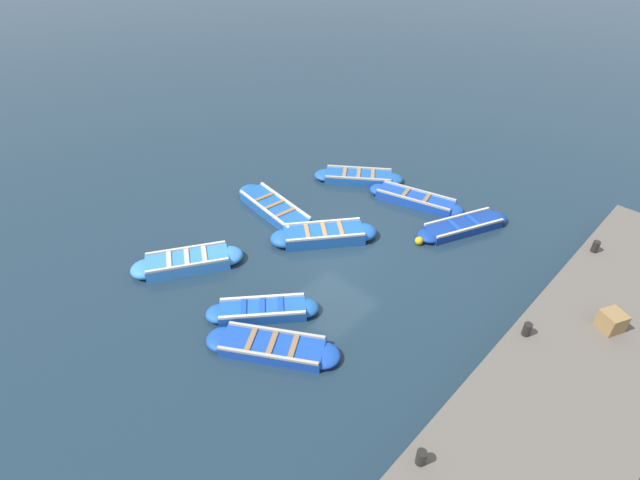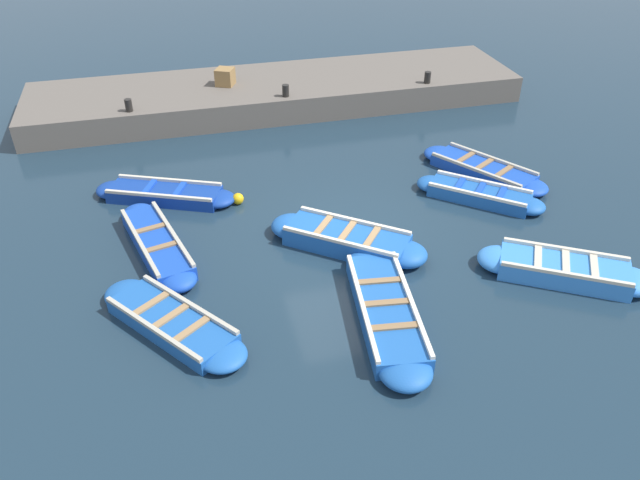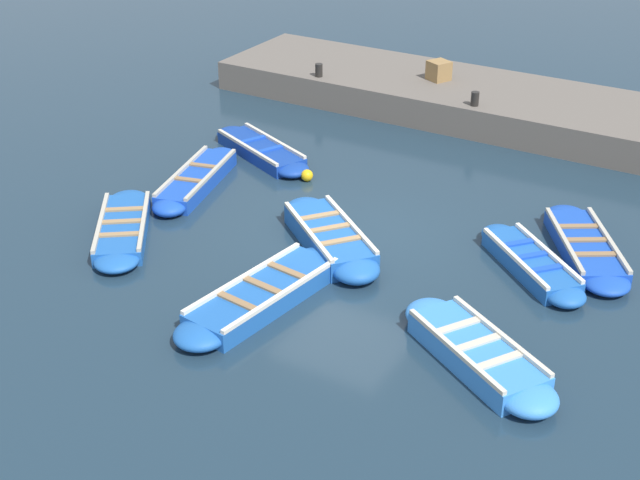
# 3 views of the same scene
# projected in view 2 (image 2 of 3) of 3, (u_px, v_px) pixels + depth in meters

# --- Properties ---
(ground_plane) EXTENTS (120.00, 120.00, 0.00)m
(ground_plane) POSITION_uv_depth(u_px,v_px,m) (346.00, 234.00, 13.76)
(ground_plane) COLOR #1C303F
(boat_near_quay) EXTENTS (3.62, 1.58, 0.39)m
(boat_near_quay) POSITION_uv_depth(u_px,v_px,m) (157.00, 244.00, 13.13)
(boat_near_quay) COLOR #1947B7
(boat_near_quay) RESTS_ON ground
(boat_drifting) EXTENTS (4.03, 1.40, 0.41)m
(boat_drifting) POSITION_uv_depth(u_px,v_px,m) (386.00, 310.00, 11.35)
(boat_drifting) COLOR #1E59AD
(boat_drifting) RESTS_ON ground
(boat_alongside) EXTENTS (3.42, 2.58, 0.35)m
(boat_alongside) POSITION_uv_depth(u_px,v_px,m) (483.00, 170.00, 15.93)
(boat_alongside) COLOR #1947B7
(boat_alongside) RESTS_ON ground
(boat_inner_gap) EXTENTS (2.87, 3.29, 0.46)m
(boat_inner_gap) POSITION_uv_depth(u_px,v_px,m) (347.00, 240.00, 13.20)
(boat_inner_gap) COLOR #1E59AD
(boat_inner_gap) RESTS_ON ground
(boat_tucked) EXTENTS (2.56, 2.79, 0.37)m
(boat_tucked) POSITION_uv_depth(u_px,v_px,m) (479.00, 194.00, 14.87)
(boat_tucked) COLOR #1E59AD
(boat_tucked) RESTS_ON ground
(boat_mid_row) EXTENTS (3.26, 2.73, 0.35)m
(boat_mid_row) POSITION_uv_depth(u_px,v_px,m) (172.00, 323.00, 11.12)
(boat_mid_row) COLOR #1E59AD
(boat_mid_row) RESTS_ON ground
(boat_outer_left) EXTENTS (2.51, 3.33, 0.44)m
(boat_outer_left) POSITION_uv_depth(u_px,v_px,m) (564.00, 270.00, 12.34)
(boat_outer_left) COLOR #3884E0
(boat_outer_left) RESTS_ON ground
(boat_broadside) EXTENTS (2.10, 3.46, 0.36)m
(boat_broadside) POSITION_uv_depth(u_px,v_px,m) (165.00, 194.00, 14.90)
(boat_broadside) COLOR navy
(boat_broadside) RESTS_ON ground
(quay_wall) EXTENTS (3.50, 15.18, 0.78)m
(quay_wall) POSITION_uv_depth(u_px,v_px,m) (277.00, 92.00, 19.73)
(quay_wall) COLOR #605951
(quay_wall) RESTS_ON ground
(bollard_north) EXTENTS (0.20, 0.20, 0.35)m
(bollard_north) POSITION_uv_depth(u_px,v_px,m) (129.00, 105.00, 17.36)
(bollard_north) COLOR black
(bollard_north) RESTS_ON quay_wall
(bollard_mid_north) EXTENTS (0.20, 0.20, 0.35)m
(bollard_mid_north) POSITION_uv_depth(u_px,v_px,m) (286.00, 91.00, 18.29)
(bollard_mid_north) COLOR black
(bollard_mid_north) RESTS_ON quay_wall
(bollard_mid_south) EXTENTS (0.20, 0.20, 0.35)m
(bollard_mid_south) POSITION_uv_depth(u_px,v_px,m) (428.00, 77.00, 19.22)
(bollard_mid_south) COLOR black
(bollard_mid_south) RESTS_ON quay_wall
(wooden_crate) EXTENTS (0.68, 0.68, 0.51)m
(wooden_crate) POSITION_uv_depth(u_px,v_px,m) (225.00, 77.00, 19.03)
(wooden_crate) COLOR olive
(wooden_crate) RESTS_ON quay_wall
(buoy_orange_near) EXTENTS (0.27, 0.27, 0.27)m
(buoy_orange_near) POSITION_uv_depth(u_px,v_px,m) (238.00, 199.00, 14.75)
(buoy_orange_near) COLOR #EAB214
(buoy_orange_near) RESTS_ON ground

